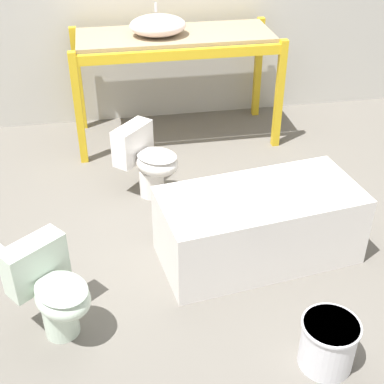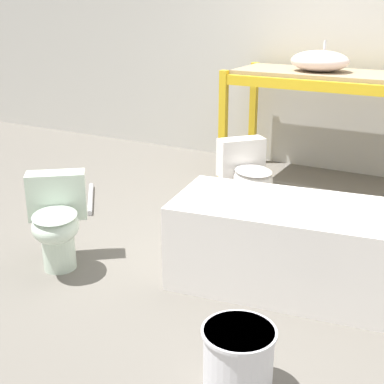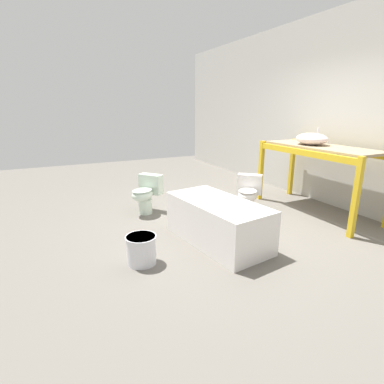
% 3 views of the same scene
% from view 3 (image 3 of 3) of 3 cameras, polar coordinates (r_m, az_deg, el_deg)
% --- Properties ---
extents(ground_plane, '(12.00, 12.00, 0.00)m').
position_cam_3_polar(ground_plane, '(4.52, 7.70, -5.98)').
color(ground_plane, '#666059').
extents(warehouse_wall_rear, '(10.80, 0.08, 3.20)m').
position_cam_3_polar(warehouse_wall_rear, '(5.64, 26.94, 13.53)').
color(warehouse_wall_rear, beige).
rests_on(warehouse_wall_rear, ground_plane).
extents(shelving_rack, '(1.99, 0.82, 1.08)m').
position_cam_3_polar(shelving_rack, '(5.17, 23.19, 6.31)').
color(shelving_rack, gold).
rests_on(shelving_rack, ground_plane).
extents(sink_basin, '(0.53, 0.44, 0.27)m').
position_cam_3_polar(sink_basin, '(5.22, 21.84, 9.38)').
color(sink_basin, silver).
rests_on(sink_basin, shelving_rack).
extents(bathtub_main, '(1.50, 0.87, 0.55)m').
position_cam_3_polar(bathtub_main, '(3.81, 4.88, -5.03)').
color(bathtub_main, white).
rests_on(bathtub_main, ground_plane).
extents(toilet_near, '(0.59, 0.62, 0.61)m').
position_cam_3_polar(toilet_near, '(4.87, -8.77, -0.19)').
color(toilet_near, silver).
rests_on(toilet_near, ground_plane).
extents(toilet_far, '(0.62, 0.60, 0.61)m').
position_cam_3_polar(toilet_far, '(4.88, 10.67, -0.25)').
color(toilet_far, white).
rests_on(toilet_far, ground_plane).
extents(bucket_white, '(0.34, 0.34, 0.32)m').
position_cam_3_polar(bucket_white, '(3.39, -9.62, -10.68)').
color(bucket_white, silver).
rests_on(bucket_white, ground_plane).
extents(loose_pipe, '(0.48, 0.61, 0.04)m').
position_cam_3_polar(loose_pipe, '(5.89, -0.36, -0.35)').
color(loose_pipe, '#B7B7BC').
rests_on(loose_pipe, ground_plane).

